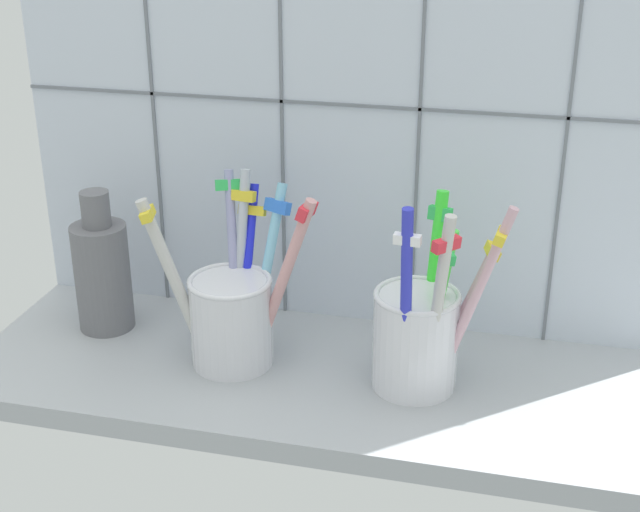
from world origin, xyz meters
TOP-DOWN VIEW (x-y plane):
  - counter_slab at (0.00, 0.00)cm, footprint 64.00×22.00cm
  - tile_wall_back at (0.00, 12.00)cm, footprint 64.00×2.20cm
  - toothbrush_cup_left at (-8.19, -0.09)cm, footprint 15.31×10.21cm
  - toothbrush_cup_right at (8.58, -0.41)cm, footprint 11.37×9.63cm
  - ceramic_vase at (-22.48, 3.64)cm, footprint 5.32×5.32cm

SIDE VIEW (x-z plane):
  - counter_slab at x=0.00cm, z-range 0.00..2.00cm
  - toothbrush_cup_left at x=-8.19cm, z-range -1.36..15.55cm
  - toothbrush_cup_right at x=8.58cm, z-range -1.62..16.21cm
  - ceramic_vase at x=-22.48cm, z-range 0.84..14.80cm
  - tile_wall_back at x=0.00cm, z-range 0.00..45.00cm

